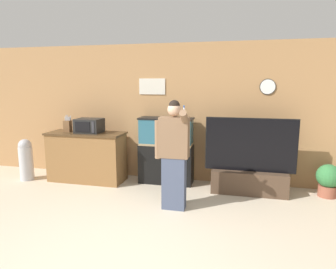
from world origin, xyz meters
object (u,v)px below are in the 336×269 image
microwave (89,126)px  aquarium_on_stand (166,151)px  trash_bin (26,159)px  knife_block (68,126)px  person_standing (173,153)px  potted_plant (328,179)px  counter_island (87,157)px  tv_on_stand (249,172)px

microwave → aquarium_on_stand: 1.53m
aquarium_on_stand → trash_bin: bearing=-170.5°
knife_block → person_standing: 2.45m
microwave → person_standing: person_standing is taller
knife_block → person_standing: (2.27, -0.89, -0.21)m
potted_plant → counter_island: bearing=-177.9°
potted_plant → trash_bin: 5.50m
knife_block → tv_on_stand: size_ratio=0.21×
person_standing → potted_plant: person_standing is taller
counter_island → aquarium_on_stand: bearing=8.5°
microwave → potted_plant: (4.23, 0.15, -0.78)m
knife_block → tv_on_stand: (3.40, 0.03, -0.69)m
aquarium_on_stand → person_standing: (0.38, -1.12, 0.23)m
counter_island → aquarium_on_stand: (1.51, 0.23, 0.15)m
tv_on_stand → potted_plant: tv_on_stand is taller
counter_island → tv_on_stand: bearing=0.5°
knife_block → trash_bin: 1.06m
tv_on_stand → person_standing: person_standing is taller
aquarium_on_stand → person_standing: person_standing is taller
aquarium_on_stand → tv_on_stand: (1.51, -0.20, -0.25)m
microwave → trash_bin: size_ratio=0.59×
tv_on_stand → trash_bin: tv_on_stand is taller
microwave → tv_on_stand: tv_on_stand is taller
tv_on_stand → knife_block: bearing=-179.5°
trash_bin → tv_on_stand: bearing=3.4°
counter_island → microwave: 0.61m
knife_block → aquarium_on_stand: 1.95m
counter_island → tv_on_stand: 3.02m
counter_island → microwave: microwave is taller
tv_on_stand → person_standing: size_ratio=0.93×
tv_on_stand → potted_plant: bearing=6.0°
potted_plant → aquarium_on_stand: bearing=178.6°
microwave → potted_plant: size_ratio=0.87×
counter_island → microwave: size_ratio=3.09×
microwave → trash_bin: bearing=-169.1°
potted_plant → microwave: bearing=-178.0°
aquarium_on_stand → counter_island: bearing=-171.5°
counter_island → aquarium_on_stand: size_ratio=1.19×
knife_block → potted_plant: 4.74m
counter_island → person_standing: bearing=-25.2°
counter_island → trash_bin: counter_island is taller
knife_block → aquarium_on_stand: knife_block is taller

